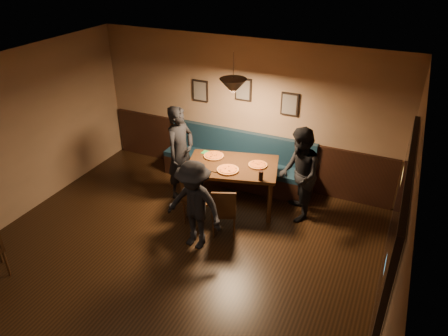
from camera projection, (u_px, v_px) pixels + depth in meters
name	position (u px, v px, depth m)	size (l,w,h in m)	color
floor	(147.00, 288.00, 5.93)	(7.00, 7.00, 0.00)	black
ceiling	(124.00, 98.00, 4.57)	(7.00, 7.00, 0.00)	silver
wall_back	(243.00, 112.00, 8.04)	(6.00, 6.00, 0.00)	#8C704F
wall_right	(391.00, 276.00, 4.16)	(7.00, 7.00, 0.00)	#8C704F
wainscot	(242.00, 154.00, 8.45)	(5.88, 0.06, 1.00)	black
booth_bench	(237.00, 160.00, 8.24)	(3.00, 0.60, 1.00)	#0F232D
window_frame	(393.00, 238.00, 4.53)	(0.06, 2.56, 1.86)	black
window_glass	(390.00, 237.00, 4.54)	(2.40, 2.40, 0.00)	black
picture_left	(200.00, 91.00, 8.20)	(0.32, 0.04, 0.42)	black
picture_center	(243.00, 89.00, 7.80)	(0.32, 0.04, 0.42)	black
picture_right	(290.00, 104.00, 7.54)	(0.32, 0.04, 0.42)	black
pendant_lamp	(233.00, 87.00, 6.67)	(0.44, 0.44, 0.25)	black
dining_table	(232.00, 185.00, 7.56)	(1.56, 1.01, 0.84)	black
chair_near_left	(199.00, 199.00, 7.05)	(0.43, 0.43, 0.98)	black
chair_near_right	(224.00, 210.00, 6.85)	(0.39, 0.39, 0.88)	black
diner_left	(180.00, 153.00, 7.66)	(0.65, 0.42, 1.77)	black
diner_right	(299.00, 175.00, 7.06)	(0.81, 0.63, 1.66)	black
diner_front	(194.00, 206.00, 6.41)	(0.96, 0.55, 1.49)	black
pizza_a	(214.00, 156.00, 7.61)	(0.36, 0.36, 0.04)	orange
pizza_b	(228.00, 170.00, 7.16)	(0.38, 0.38, 0.04)	gold
pizza_c	(258.00, 165.00, 7.32)	(0.33, 0.33, 0.04)	#CA6726
soda_glass	(261.00, 176.00, 6.85)	(0.08, 0.08, 0.17)	black
tabasco_bottle	(260.00, 171.00, 7.06)	(0.03, 0.03, 0.11)	#942104
napkin_a	(206.00, 152.00, 7.77)	(0.15, 0.15, 0.01)	#1F772F
napkin_b	(198.00, 166.00, 7.30)	(0.15, 0.15, 0.01)	#1B6827
cutlery_set	(219.00, 174.00, 7.08)	(0.02, 0.21, 0.00)	silver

